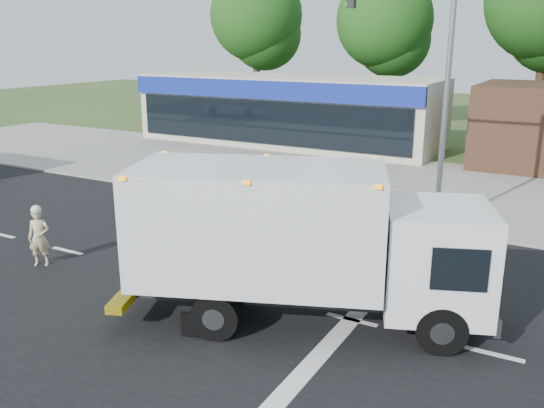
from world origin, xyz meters
name	(u,v)px	position (x,y,z in m)	size (l,w,h in m)	color
ground	(238,293)	(0.00, 0.00, 0.00)	(120.00, 120.00, 0.00)	#385123
road_asphalt	(238,293)	(0.00, 0.00, 0.00)	(60.00, 14.00, 0.02)	black
sidewalk	(358,209)	(0.00, 8.20, 0.06)	(60.00, 2.40, 0.12)	gray
parking_apron	(404,179)	(0.00, 14.00, 0.01)	(60.00, 9.00, 0.02)	gray
lane_markings	(258,328)	(1.35, -1.35, 0.02)	(55.20, 7.00, 0.01)	silver
ems_box_truck	(298,235)	(1.92, -0.58, 2.02)	(8.25, 5.11, 3.50)	black
emergency_worker	(39,236)	(-5.77, -1.10, 0.86)	(0.71, 0.64, 1.74)	#CAB787
retail_strip_mall	(289,110)	(-9.00, 19.93, 2.01)	(18.00, 6.20, 4.00)	beige
traffic_signal_pole	(427,77)	(2.35, 7.60, 4.92)	(3.51, 0.25, 8.00)	gray
background_trees	(464,18)	(-0.85, 28.16, 7.38)	(36.77, 7.39, 12.10)	#332114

